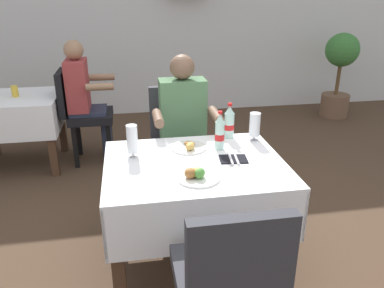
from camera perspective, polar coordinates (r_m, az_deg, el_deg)
name	(u,v)px	position (r m, az deg, el deg)	size (l,w,h in m)	color
ground_plane	(218,275)	(2.61, 3.97, -18.90)	(11.00, 11.00, 0.00)	#473323
back_wall	(160,11)	(5.56, -4.83, 19.25)	(11.00, 0.12, 2.86)	silver
main_dining_table	(195,187)	(2.41, 0.40, -6.39)	(1.10, 0.87, 0.73)	white
chair_far_diner_seat	(177,140)	(3.16, -2.23, 0.65)	(0.44, 0.50, 0.97)	#2D2D33
chair_near_camera_side	(228,279)	(1.75, 5.43, -19.43)	(0.44, 0.50, 0.97)	#2D2D33
seated_diner_far	(184,126)	(3.01, -1.24, 2.72)	(0.50, 0.46, 1.26)	#282D42
plate_near_camera	(197,175)	(2.13, 0.76, -4.67)	(0.25, 0.25, 0.07)	white
plate_far_diner	(189,147)	(2.52, -0.47, -0.42)	(0.24, 0.24, 0.06)	white
beer_glass_left	(132,140)	(2.39, -8.93, 0.52)	(0.07, 0.07, 0.21)	white
beer_glass_middle	(255,126)	(2.67, 9.36, 2.75)	(0.08, 0.08, 0.20)	white
cola_bottle_primary	(220,133)	(2.49, 4.17, 1.70)	(0.06, 0.06, 0.26)	silver
cola_bottle_secondary	(229,123)	(2.69, 5.60, 3.16)	(0.07, 0.07, 0.25)	silver
napkin_cutlery_set	(233,159)	(2.38, 6.19, -2.23)	(0.18, 0.19, 0.01)	black
background_dining_table	(16,115)	(4.21, -24.78, 3.91)	(0.85, 0.76, 0.73)	white
background_chair_right	(81,111)	(4.08, -16.22, 4.82)	(0.50, 0.44, 0.97)	black
background_patron	(85,95)	(4.03, -15.77, 7.00)	(0.46, 0.50, 1.26)	#282D42
background_table_tumbler	(15,91)	(4.14, -24.98, 7.18)	(0.06, 0.06, 0.11)	gold
potted_plant_corner	(340,69)	(5.75, 21.20, 10.35)	(0.45, 0.45, 1.17)	brown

